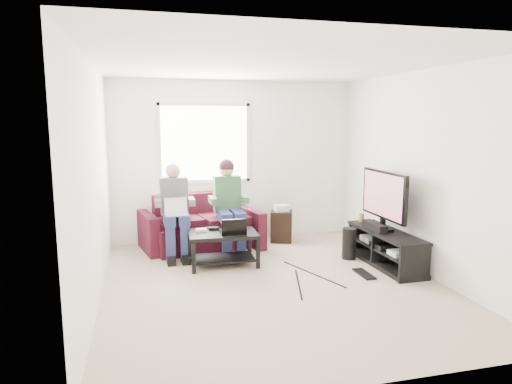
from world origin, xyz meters
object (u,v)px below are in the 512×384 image
Objects in this scene: sofa at (200,228)px; tv at (384,197)px; coffee_table at (223,241)px; tv_stand at (385,250)px; end_table at (281,225)px; subwoofer at (349,243)px.

tv is (2.34, -1.40, 0.63)m from sofa.
coffee_table is 2.28m from tv.
sofa reaches higher than tv_stand.
tv_stand is at bearing -56.41° from end_table.
tv is (2.16, -0.43, 0.60)m from coffee_table.
subwoofer is at bearing -60.22° from end_table.
coffee_table is 2.11× the size of subwoofer.
coffee_table is (0.19, -0.97, 0.03)m from sofa.
sofa reaches higher than coffee_table.
tv is 0.84m from subwoofer.
sofa is at bearing -178.59° from end_table.
coffee_table is 1.52m from end_table.
tv_stand is at bearing -88.53° from tv.
subwoofer is (-0.36, 0.28, -0.71)m from tv.
sofa is 1.33m from end_table.
coffee_table is at bearing -79.10° from sofa.
coffee_table is 0.86× the size of tv.
subwoofer is (-0.36, 0.38, 0.01)m from tv_stand.
sofa is 2.78m from tv_stand.
tv_stand is at bearing -13.73° from coffee_table.
subwoofer is at bearing 141.75° from tv.
end_table is (1.33, 0.03, -0.04)m from sofa.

